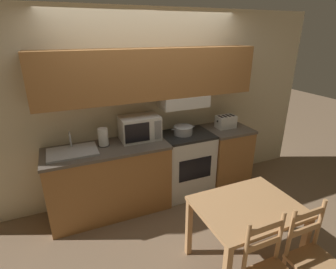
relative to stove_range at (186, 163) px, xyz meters
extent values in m
plane|color=#7F664C|center=(-0.45, 0.28, -0.46)|extent=(16.00, 16.00, 0.00)
cube|color=beige|center=(-0.45, 0.31, 0.81)|extent=(5.24, 0.05, 2.55)
cube|color=#A36B38|center=(-0.45, 0.12, 1.30)|extent=(2.84, 0.32, 0.62)
cube|color=silver|center=(0.00, 0.12, 0.91)|extent=(0.66, 0.34, 0.16)
cube|color=#A36B38|center=(-1.12, -0.02, -0.02)|extent=(1.51, 0.59, 0.89)
cube|color=brown|center=(-1.12, -0.02, 0.44)|extent=(1.53, 0.61, 0.04)
cube|color=#A36B38|center=(0.67, -0.02, -0.02)|extent=(0.61, 0.59, 0.89)
cube|color=brown|center=(0.67, -0.02, 0.44)|extent=(0.63, 0.61, 0.04)
cube|color=silver|center=(0.00, 0.00, -0.02)|extent=(0.70, 0.56, 0.90)
cube|color=black|center=(0.00, 0.00, 0.45)|extent=(0.70, 0.56, 0.03)
cube|color=black|center=(0.00, -0.28, 0.05)|extent=(0.49, 0.01, 0.31)
cylinder|color=black|center=(-0.16, -0.11, 0.46)|extent=(0.10, 0.10, 0.01)
cylinder|color=black|center=(0.16, -0.11, 0.46)|extent=(0.10, 0.10, 0.01)
cylinder|color=black|center=(-0.16, 0.11, 0.46)|extent=(0.10, 0.10, 0.01)
cylinder|color=black|center=(0.16, 0.11, 0.46)|extent=(0.10, 0.10, 0.01)
cylinder|color=#B7BABF|center=(-0.05, 0.01, 0.52)|extent=(0.26, 0.26, 0.12)
torus|color=#B7BABF|center=(-0.05, 0.01, 0.58)|extent=(0.27, 0.27, 0.01)
cylinder|color=#B7BABF|center=(-0.20, 0.01, 0.56)|extent=(0.05, 0.01, 0.01)
cylinder|color=#B7BABF|center=(0.10, 0.01, 0.56)|extent=(0.05, 0.01, 0.01)
cube|color=silver|center=(-0.65, 0.09, 0.62)|extent=(0.51, 0.34, 0.31)
cube|color=black|center=(-0.73, -0.08, 0.62)|extent=(0.32, 0.01, 0.24)
cube|color=gray|center=(-0.46, -0.08, 0.62)|extent=(0.09, 0.01, 0.24)
cube|color=silver|center=(0.65, 0.01, 0.55)|extent=(0.28, 0.17, 0.18)
cube|color=black|center=(0.50, 0.01, 0.58)|extent=(0.01, 0.02, 0.02)
cube|color=black|center=(0.55, 0.01, 0.64)|extent=(0.04, 0.12, 0.01)
cube|color=black|center=(0.61, 0.01, 0.64)|extent=(0.04, 0.12, 0.01)
cube|color=black|center=(0.68, 0.01, 0.64)|extent=(0.04, 0.12, 0.01)
cube|color=black|center=(0.74, 0.01, 0.64)|extent=(0.04, 0.12, 0.01)
cube|color=#B7BABF|center=(-1.52, -0.02, 0.47)|extent=(0.57, 0.39, 0.02)
cube|color=#4C4F54|center=(-1.52, -0.03, 0.48)|extent=(0.49, 0.29, 0.01)
cylinder|color=#B7BABF|center=(-1.52, 0.13, 0.58)|extent=(0.02, 0.02, 0.19)
cylinder|color=#B7BABF|center=(-1.52, 0.07, 0.67)|extent=(0.02, 0.12, 0.02)
cylinder|color=black|center=(-1.13, 0.06, 0.47)|extent=(0.14, 0.14, 0.01)
cylinder|color=white|center=(-1.13, 0.06, 0.58)|extent=(0.12, 0.12, 0.22)
cube|color=tan|center=(-0.07, -1.42, 0.24)|extent=(0.96, 0.74, 0.04)
cube|color=tan|center=(0.38, -1.76, -0.12)|extent=(0.06, 0.06, 0.68)
cube|color=tan|center=(-0.51, -1.09, -0.12)|extent=(0.06, 0.06, 0.68)
cube|color=tan|center=(0.38, -1.09, -0.12)|extent=(0.06, 0.06, 0.68)
cylinder|color=tan|center=(-0.39, -1.81, 0.22)|extent=(0.04, 0.04, 0.48)
cylinder|color=tan|center=(-0.05, -1.81, 0.22)|extent=(0.04, 0.04, 0.48)
cube|color=tan|center=(-0.22, -1.81, 0.36)|extent=(0.34, 0.02, 0.06)
cube|color=tan|center=(-0.22, -1.81, 0.19)|extent=(0.34, 0.02, 0.06)
cube|color=tan|center=(0.22, -2.00, -0.04)|extent=(0.38, 0.38, 0.03)
cylinder|color=tan|center=(0.05, -1.83, 0.22)|extent=(0.04, 0.04, 0.48)
cylinder|color=tan|center=(0.40, -1.83, 0.22)|extent=(0.04, 0.04, 0.48)
cube|color=tan|center=(0.23, -1.83, 0.36)|extent=(0.34, 0.02, 0.06)
cube|color=tan|center=(0.23, -1.83, 0.19)|extent=(0.34, 0.02, 0.06)
cylinder|color=tan|center=(0.40, -1.83, -0.26)|extent=(0.04, 0.04, 0.41)
camera|label=1|loc=(-1.58, -3.02, 1.79)|focal=28.00mm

